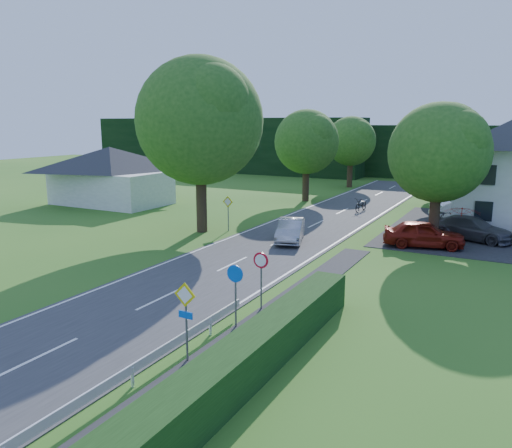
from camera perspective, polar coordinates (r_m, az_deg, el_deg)
The scene contains 25 objects.
road at distance 28.04m, azimuth -0.60°, elevation -3.61°, with size 7.00×80.00×0.04m, color #343436.
parking_pad at distance 37.48m, azimuth 25.98°, elevation -0.93°, with size 14.00×16.00×0.04m, color black.
line_edge_left at distance 29.68m, azimuth -6.12°, elevation -2.78°, with size 0.12×80.00×0.01m, color white.
line_edge_right at distance 26.68m, azimuth 5.56°, elevation -4.40°, with size 0.12×80.00×0.01m, color white.
line_centre at distance 28.03m, azimuth -0.60°, elevation -3.56°, with size 0.12×80.00×0.01m, color white, non-canonical shape.
tree_main at distance 33.66m, azimuth -6.39°, elevation 8.86°, with size 9.40×9.40×11.64m, color #245018, non-canonical shape.
tree_left_far at distance 47.40m, azimuth 5.76°, elevation 7.77°, with size 7.00×7.00×8.58m, color #245018, non-canonical shape.
tree_right_far at distance 46.22m, azimuth 20.75°, elevation 7.32°, with size 7.40×7.40×9.09m, color #245018, non-canonical shape.
tree_left_back at distance 58.52m, azimuth 10.75°, elevation 8.08°, with size 6.60×6.60×8.07m, color #245018, non-canonical shape.
tree_right_back at distance 54.31m, azimuth 20.79°, elevation 7.02°, with size 6.20×6.20×7.56m, color #245018, non-canonical shape.
tree_right_mid at distance 32.20m, azimuth 20.02°, elevation 5.39°, with size 7.00×7.00×8.58m, color #245018, non-canonical shape.
treeline_left at distance 77.55m, azimuth -3.90°, elevation 9.03°, with size 44.00×6.00×8.00m, color black.
treeline_right at distance 70.02m, azimuth 24.17°, elevation 7.38°, with size 30.00×5.00×7.00m, color black.
bungalow_left at distance 47.42m, azimuth -16.27°, elevation 5.46°, with size 11.00×6.50×5.20m.
streetlight at distance 34.22m, azimuth 19.80°, elevation 6.02°, with size 2.03×0.18×8.00m.
sign_priority_right at distance 15.62m, azimuth -8.06°, elevation -9.40°, with size 0.78×0.09×2.59m.
sign_roundabout at distance 18.02m, azimuth -2.39°, elevation -6.83°, with size 0.64×0.08×2.37m.
sign_speed_limit at distance 19.65m, azimuth 0.56°, elevation -4.95°, with size 0.64×0.11×2.37m.
sign_priority_left at distance 34.10m, azimuth -3.22°, elevation 2.01°, with size 0.78×0.09×2.44m.
moving_car at distance 31.22m, azimuth 3.95°, elevation -0.70°, with size 1.49×4.28×1.41m, color #9C9CA0.
motorcycle at distance 42.62m, azimuth 11.93°, elevation 2.18°, with size 0.75×2.15×1.13m, color black.
parked_car_red at distance 31.30m, azimuth 18.62°, elevation -1.09°, with size 1.88×4.67×1.59m, color maroon.
parked_car_silver_a at distance 40.53m, azimuth 22.79°, elevation 1.41°, with size 1.73×4.95×1.63m, color silver.
parked_car_grey at distance 34.38m, azimuth 23.42°, elevation -0.46°, with size 2.04×5.03×1.46m, color #4B4A4F.
parasol at distance 34.32m, azimuth 22.38°, elevation 0.13°, with size 2.26×2.30×2.07m, color red.
Camera 1 is at (13.00, -3.74, 7.34)m, focal length 35.00 mm.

